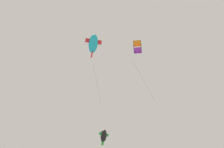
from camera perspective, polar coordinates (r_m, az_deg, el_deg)
kite_box_upper_right at (r=37.39m, az=4.40°, el=4.61°), size 2.20×2.34×7.17m
kite_fish_near_left at (r=35.67m, az=-3.24°, el=5.21°), size 2.69×1.79×8.14m
kite_fish_low_drifter at (r=34.33m, az=-1.44°, el=-10.57°), size 1.64×1.36×4.30m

